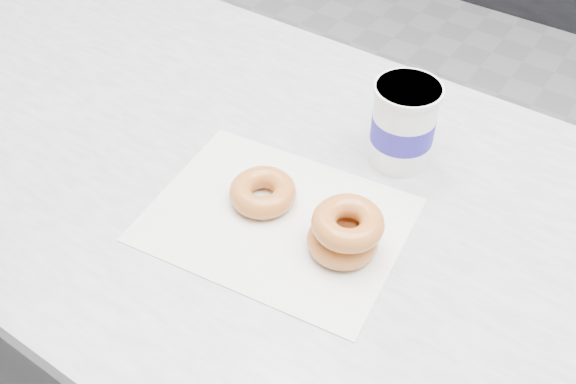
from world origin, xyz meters
name	(u,v)px	position (x,y,z in m)	size (l,w,h in m)	color
ground	(448,314)	(0.00, 0.00, 0.00)	(5.00, 5.00, 0.00)	#949497
wax_paper	(277,220)	(-0.13, -0.66, 0.90)	(0.34, 0.26, 0.00)	silver
donut_single	(263,192)	(-0.16, -0.64, 0.92)	(0.09, 0.09, 0.03)	#CB7738
donut_stack	(345,232)	(-0.02, -0.65, 0.93)	(0.13, 0.13, 0.06)	#CB7738
coffee_cup	(403,124)	(-0.05, -0.45, 0.97)	(0.11, 0.11, 0.13)	white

